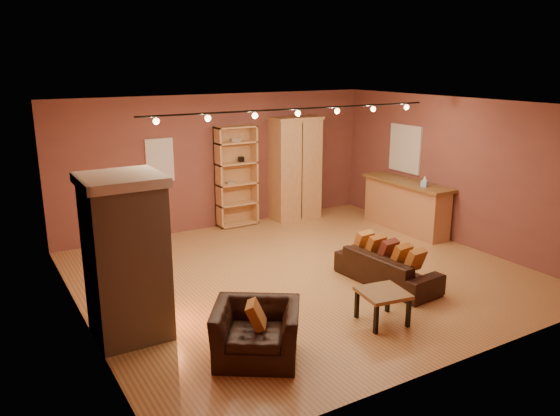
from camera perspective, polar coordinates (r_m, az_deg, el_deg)
floor at (r=9.20m, az=2.40°, el=-6.91°), size 7.00×7.00×0.00m
ceiling at (r=8.55m, az=2.61°, el=10.76°), size 7.00×7.00×0.00m
back_wall at (r=11.57m, az=-6.32°, el=4.84°), size 7.00×0.02×2.80m
left_wall at (r=7.52m, az=-20.49°, el=-1.67°), size 0.02×6.50×2.80m
right_wall at (r=11.04m, az=17.96°, el=3.69°), size 0.02×6.50×2.80m
fireplace at (r=7.15m, az=-15.72°, el=-4.99°), size 1.01×0.98×2.12m
back_window at (r=11.07m, az=-12.46°, el=4.89°), size 0.56×0.04×0.86m
bookcase at (r=11.65m, az=-4.69°, el=3.41°), size 0.88×0.34×2.15m
armoire at (r=12.15m, az=1.58°, el=4.19°), size 1.12×0.64×2.28m
bar_counter at (r=11.69m, az=13.00°, el=0.28°), size 0.59×2.19×1.05m
tissue_box at (r=11.14m, az=14.88°, el=2.64°), size 0.15×0.15×0.21m
right_window at (r=11.93m, az=12.95°, el=6.07°), size 0.05×0.90×1.00m
loveseat at (r=8.86m, az=11.15°, el=-5.54°), size 0.68×1.81×0.75m
armchair at (r=6.61m, az=-2.50°, el=-11.94°), size 1.21×1.11×0.89m
coffee_table at (r=7.57m, az=10.70°, el=-9.00°), size 0.68×0.68×0.45m
track_rail at (r=8.73m, az=1.88°, el=10.09°), size 5.20×0.09×0.13m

